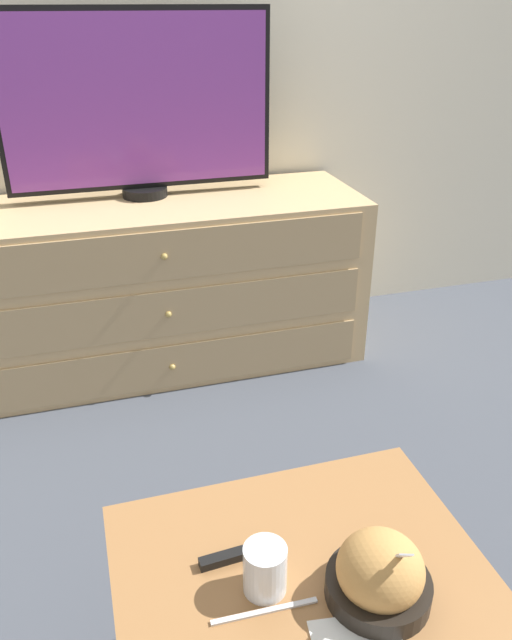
{
  "coord_description": "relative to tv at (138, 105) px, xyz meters",
  "views": [
    {
      "loc": [
        -0.19,
        -2.71,
        1.42
      ],
      "look_at": [
        0.16,
        -1.52,
        0.78
      ],
      "focal_mm": 35.0,
      "sensor_mm": 36.0,
      "label": 1
    }
  ],
  "objects": [
    {
      "name": "ground_plane",
      "position": [
        -0.08,
        0.21,
        -1.06
      ],
      "size": [
        12.0,
        12.0,
        0.0
      ],
      "primitive_type": "plane",
      "color": "#474C56"
    },
    {
      "name": "wall_back",
      "position": [
        -0.08,
        0.24,
        0.24
      ],
      "size": [
        12.0,
        0.05,
        2.6
      ],
      "color": "silver",
      "rests_on": "ground_plane"
    },
    {
      "name": "dresser",
      "position": [
        0.01,
        -0.1,
        -0.71
      ],
      "size": [
        1.69,
        0.58,
        0.7
      ],
      "color": "tan",
      "rests_on": "ground_plane"
    },
    {
      "name": "tv",
      "position": [
        0.0,
        0.0,
        0.0
      ],
      "size": [
        1.04,
        0.18,
        0.69
      ],
      "color": "black",
      "rests_on": "dresser"
    },
    {
      "name": "coffee_table",
      "position": [
        0.05,
        -1.75,
        -0.68
      ],
      "size": [
        0.71,
        0.6,
        0.45
      ],
      "color": "#9E6B3D",
      "rests_on": "ground_plane"
    },
    {
      "name": "takeout_bowl",
      "position": [
        0.16,
        -1.82,
        -0.56
      ],
      "size": [
        0.19,
        0.19,
        0.18
      ],
      "color": "black",
      "rests_on": "coffee_table"
    },
    {
      "name": "drink_cup",
      "position": [
        -0.03,
        -1.74,
        -0.57
      ],
      "size": [
        0.08,
        0.08,
        0.1
      ],
      "color": "white",
      "rests_on": "coffee_table"
    },
    {
      "name": "knife",
      "position": [
        -0.04,
        -1.79,
        -0.61
      ],
      "size": [
        0.2,
        0.02,
        0.01
      ],
      "color": "silver",
      "rests_on": "coffee_table"
    },
    {
      "name": "remote_control",
      "position": [
        -0.06,
        -1.66,
        -0.6
      ],
      "size": [
        0.16,
        0.03,
        0.02
      ],
      "color": "black",
      "rests_on": "coffee_table"
    }
  ]
}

